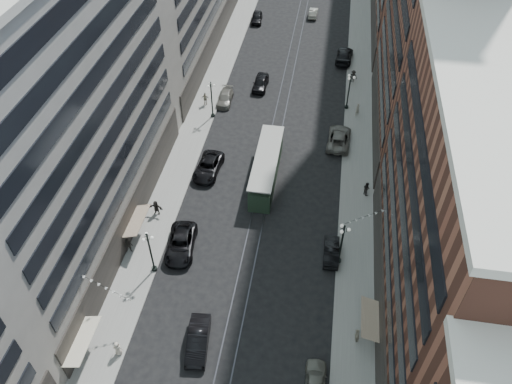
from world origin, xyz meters
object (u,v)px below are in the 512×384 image
Objects in this scene: lamppost_sw_far at (150,251)px; pedestrian_4 at (357,335)px; streetcar at (266,168)px; pedestrian_7 at (366,188)px; car_8 at (225,98)px; pedestrian_6 at (205,99)px; pedestrian_1 at (118,348)px; pedestrian_8 at (357,110)px; car_2 at (181,244)px; car_10 at (331,251)px; lamppost_se_far at (342,243)px; car_14 at (313,13)px; car_12 at (344,56)px; lamppost_sw_mid at (212,98)px; car_9 at (257,18)px; car_13 at (260,83)px; car_4 at (315,383)px; lamppost_se_mid at (349,90)px; pedestrian_9 at (353,76)px; car_5 at (198,340)px; car_11 at (339,138)px; pedestrian_5 at (156,208)px; pedestrian_2 at (129,246)px; car_7 at (208,167)px.

pedestrian_4 is at bearing -13.18° from lamppost_sw_far.
pedestrian_7 is at bearing -5.21° from streetcar.
car_8 is 2.52× the size of pedestrian_6.
pedestrian_8 is at bearing -118.46° from pedestrian_1.
car_2 is 1.37× the size of car_10.
lamppost_se_far reaches higher than car_14.
lamppost_se_far is 0.91× the size of car_2.
car_14 is at bearing -64.02° from car_12.
lamppost_sw_mid reaches higher than pedestrian_6.
car_9 is at bearing -95.67° from pedestrian_8.
pedestrian_1 is 0.33× the size of car_13.
lamppost_se_far is 1.21× the size of car_4.
car_12 is (0.00, 41.00, 0.16)m from car_10.
lamppost_se_mid is at bearing -173.49° from pedestrian_6.
lamppost_se_far is 1.29× the size of car_14.
car_10 is at bearing -79.80° from pedestrian_9.
car_2 is 1.18× the size of car_5.
car_14 is at bearing -77.76° from car_11.
car_4 is 1.07× the size of car_14.
pedestrian_9 is (19.41, 48.51, 0.13)m from pedestrian_1.
pedestrian_8 is at bearing -59.96° from car_9.
car_5 is 65.02m from car_9.
lamppost_sw_far reaches higher than pedestrian_9.
car_8 is (-16.03, 40.58, -0.07)m from car_4.
car_5 is 33.20m from car_11.
pedestrian_8 is (13.45, 37.79, 0.26)m from car_5.
car_8 is 2.92m from pedestrian_6.
car_12 is at bearing -9.27° from pedestrian_4.
car_9 is at bearing -77.45° from car_4.
lamppost_sw_mid reaches higher than car_5.
car_14 is at bearing 121.95° from pedestrian_9.
pedestrian_1 is 0.87× the size of pedestrian_9.
pedestrian_8 is at bearing 9.70° from lamppost_sw_mid.
pedestrian_5 is at bearing -99.04° from car_8.
lamppost_sw_mid is 3.24× the size of pedestrian_4.
pedestrian_8 reaches higher than pedestrian_4.
pedestrian_2 is at bearing 86.60° from pedestrian_6.
streetcar reaches higher than car_13.
pedestrian_7 is at bearing 21.81° from pedestrian_5.
pedestrian_8 reaches higher than car_2.
car_5 is 13.38m from pedestrian_2.
car_7 is 15.37m from car_8.
pedestrian_2 is 29.40m from car_8.
lamppost_sw_far is at bearing 64.46° from pedestrian_4.
streetcar is at bearing -73.43° from car_4.
car_9 is 25.45m from pedestrian_9.
pedestrian_2 is 0.39× the size of car_8.
pedestrian_4 is 0.28× the size of car_12.
lamppost_se_mid is 3.11× the size of pedestrian_7.
car_8 is at bearing 70.19° from pedestrian_2.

